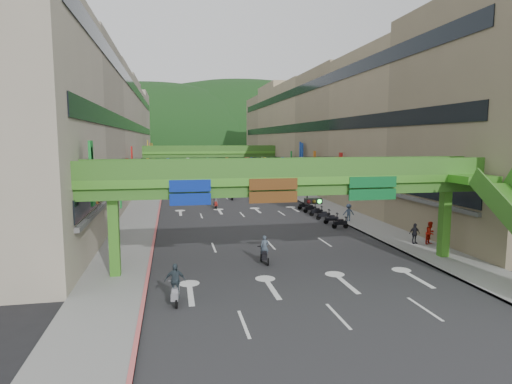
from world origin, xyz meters
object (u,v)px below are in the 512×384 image
at_px(scooter_rider_near, 265,251).
at_px(car_yellow, 216,175).
at_px(overpass_near, 309,189).
at_px(scooter_rider_mid, 232,192).
at_px(pedestrian_red, 430,235).
at_px(car_silver, 176,187).

relative_size(scooter_rider_near, car_yellow, 0.49).
height_order(overpass_near, scooter_rider_near, overpass_near).
relative_size(overpass_near, car_yellow, 7.16).
bearing_deg(scooter_rider_mid, pedestrian_red, -67.77).
bearing_deg(car_yellow, overpass_near, -97.26).
bearing_deg(overpass_near, pedestrian_red, 19.42).
distance_m(overpass_near, car_yellow, 65.88).
distance_m(scooter_rider_mid, car_yellow, 33.30).
height_order(scooter_rider_near, scooter_rider_mid, scooter_rider_mid).
height_order(scooter_rider_near, pedestrian_red, scooter_rider_near).
bearing_deg(car_yellow, scooter_rider_near, -99.50).
height_order(overpass_near, pedestrian_red, overpass_near).
height_order(scooter_rider_mid, pedestrian_red, scooter_rider_mid).
bearing_deg(overpass_near, scooter_rider_near, 144.09).
height_order(car_silver, car_yellow, car_yellow).
bearing_deg(scooter_rider_near, car_silver, 97.25).
distance_m(scooter_rider_near, scooter_rider_mid, 30.72).
bearing_deg(pedestrian_red, scooter_rider_near, 161.99).
xyz_separation_m(scooter_rider_mid, car_yellow, (1.11, 33.28, -0.40)).
xyz_separation_m(car_silver, pedestrian_red, (19.20, -40.76, 0.23)).
relative_size(overpass_near, car_silver, 6.98).
bearing_deg(car_silver, scooter_rider_near, -85.63).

